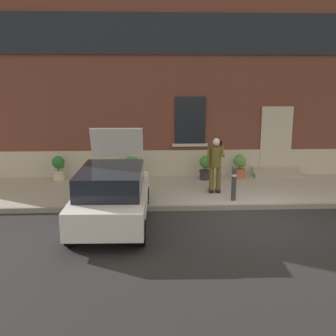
% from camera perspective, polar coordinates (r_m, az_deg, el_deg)
% --- Properties ---
extents(ground_plane, '(80.00, 80.00, 0.00)m').
position_cam_1_polar(ground_plane, '(11.05, 11.93, -7.28)').
color(ground_plane, '#232326').
extents(sidewalk, '(24.00, 3.60, 0.15)m').
position_cam_1_polar(sidewalk, '(13.63, 9.02, -3.01)').
color(sidewalk, '#99968E').
rests_on(sidewalk, ground).
extents(curb_edge, '(24.00, 0.12, 0.15)m').
position_cam_1_polar(curb_edge, '(11.89, 10.82, -5.41)').
color(curb_edge, gray).
rests_on(curb_edge, ground).
extents(building_facade, '(24.00, 1.52, 7.50)m').
position_cam_1_polar(building_facade, '(15.58, 7.64, 12.57)').
color(building_facade, brown).
rests_on(building_facade, ground).
extents(entrance_stoop, '(1.74, 0.64, 0.32)m').
position_cam_1_polar(entrance_stoop, '(15.51, 14.99, -0.58)').
color(entrance_stoop, '#9E998E').
rests_on(entrance_stoop, sidewalk).
extents(hatchback_car_white, '(1.88, 4.11, 2.34)m').
position_cam_1_polar(hatchback_car_white, '(10.45, -7.88, -3.68)').
color(hatchback_car_white, white).
rests_on(hatchback_car_white, ground).
extents(bollard_near_person, '(0.15, 0.15, 1.04)m').
position_cam_1_polar(bollard_near_person, '(12.04, 9.28, -1.96)').
color(bollard_near_person, '#333338').
rests_on(bollard_near_person, sidewalk).
extents(person_on_phone, '(0.51, 0.46, 1.75)m').
position_cam_1_polar(person_on_phone, '(12.65, 6.72, 0.86)').
color(person_on_phone, '#514C1E').
rests_on(person_on_phone, sidewalk).
extents(planter_cream, '(0.44, 0.44, 0.86)m').
position_cam_1_polar(planter_cream, '(14.84, -15.18, 0.10)').
color(planter_cream, beige).
rests_on(planter_cream, sidewalk).
extents(planter_olive, '(0.44, 0.44, 0.86)m').
position_cam_1_polar(planter_olive, '(14.53, -5.04, 0.23)').
color(planter_olive, '#606B38').
rests_on(planter_olive, sidewalk).
extents(planter_charcoal, '(0.44, 0.44, 0.86)m').
position_cam_1_polar(planter_charcoal, '(14.44, 5.35, 0.15)').
color(planter_charcoal, '#2D2D30').
rests_on(planter_charcoal, sidewalk).
extents(planter_terracotta, '(0.44, 0.44, 0.86)m').
position_cam_1_polar(planter_terracotta, '(14.78, 10.07, 0.30)').
color(planter_terracotta, '#B25B38').
rests_on(planter_terracotta, sidewalk).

